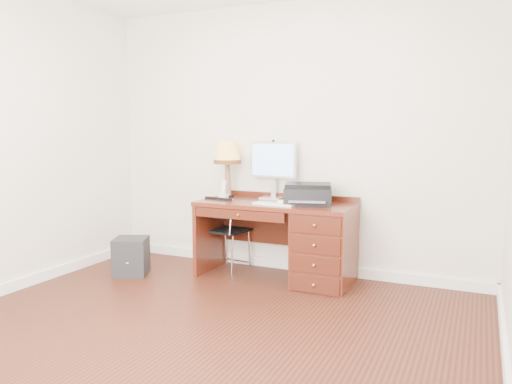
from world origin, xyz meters
The scene contains 12 objects.
ground centered at (0.00, 0.00, 0.00)m, with size 4.00×4.00×0.00m, color #33140B.
room_shell centered at (0.00, 0.63, 0.05)m, with size 4.00×4.00×4.00m.
desk centered at (0.32, 1.40, 0.41)m, with size 1.50×0.67×0.75m.
monitor centered at (-0.13, 1.64, 1.11)m, with size 0.50×0.17×0.57m.
keyboard centered at (0.06, 1.23, 0.76)m, with size 0.41×0.12×0.02m, color white.
mouse_pad centered at (0.11, 1.28, 0.76)m, with size 0.22×0.22×0.04m.
printer centered at (0.32, 1.42, 0.85)m, with size 0.51×0.45×0.19m.
leg_lamp centered at (-0.60, 1.55, 1.18)m, with size 0.29×0.29×0.58m.
phone centered at (-0.61, 1.48, 0.80)m, with size 0.09×0.09×0.18m.
pen_cup centered at (0.21, 1.62, 0.80)m, with size 0.08×0.08×0.09m, color black.
chair centered at (-0.56, 1.44, 0.47)m, with size 0.41×0.41×0.77m.
equipment_box centered at (-1.36, 0.92, 0.19)m, with size 0.32×0.32×0.37m, color black.
Camera 1 is at (1.79, -3.00, 1.44)m, focal length 35.00 mm.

